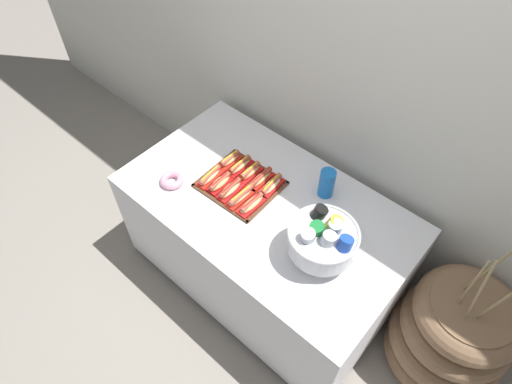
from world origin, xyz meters
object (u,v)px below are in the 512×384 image
(hot_dog_7, at_px, (250,172))
(hot_dog_2, at_px, (230,190))
(serving_tray, at_px, (240,184))
(hot_dog_6, at_px, (240,166))
(hot_dog_9, at_px, (271,185))
(donut, at_px, (172,180))
(buffet_table, at_px, (265,240))
(hot_dog_1, at_px, (220,183))
(hot_dog_3, at_px, (241,197))
(floor_vase, at_px, (451,334))
(cup_stack, at_px, (327,183))
(punch_bowl, at_px, (323,239))
(hot_dog_5, at_px, (230,160))
(hot_dog_4, at_px, (252,204))
(hot_dog_0, at_px, (210,177))
(hot_dog_8, at_px, (261,179))

(hot_dog_7, bearing_deg, hot_dog_2, -88.08)
(serving_tray, xyz_separation_m, hot_dog_6, (-0.08, 0.08, 0.03))
(hot_dog_9, height_order, donut, hot_dog_9)
(buffet_table, distance_m, hot_dog_1, 0.48)
(hot_dog_2, relative_size, hot_dog_3, 0.91)
(floor_vase, relative_size, donut, 7.93)
(hot_dog_9, distance_m, cup_stack, 0.30)
(hot_dog_3, distance_m, donut, 0.40)
(hot_dog_6, bearing_deg, serving_tray, -45.81)
(hot_dog_1, relative_size, punch_bowl, 0.47)
(donut, bearing_deg, cup_stack, 36.12)
(donut, bearing_deg, buffet_table, 26.13)
(hot_dog_5, distance_m, hot_dog_9, 0.30)
(hot_dog_5, height_order, hot_dog_7, hot_dog_7)
(floor_vase, relative_size, cup_stack, 6.29)
(hot_dog_4, relative_size, hot_dog_7, 1.10)
(hot_dog_2, bearing_deg, donut, -152.65)
(serving_tray, bearing_deg, punch_bowl, -7.41)
(floor_vase, distance_m, hot_dog_3, 1.33)
(buffet_table, xyz_separation_m, floor_vase, (1.09, 0.24, -0.08))
(hot_dog_3, bearing_deg, serving_tray, 134.19)
(hot_dog_1, relative_size, hot_dog_2, 0.95)
(hot_dog_5, bearing_deg, hot_dog_3, -34.34)
(serving_tray, relative_size, hot_dog_0, 2.39)
(hot_dog_8, bearing_deg, punch_bowl, -17.27)
(donut, bearing_deg, punch_bowl, 10.16)
(hot_dog_0, distance_m, hot_dog_7, 0.22)
(hot_dog_7, relative_size, donut, 1.21)
(serving_tray, xyz_separation_m, hot_dog_0, (-0.15, -0.09, 0.03))
(serving_tray, height_order, hot_dog_1, hot_dog_1)
(punch_bowl, xyz_separation_m, cup_stack, (-0.21, 0.34, -0.06))
(hot_dog_0, xyz_separation_m, hot_dog_8, (0.22, 0.17, 0.00))
(hot_dog_0, distance_m, hot_dog_9, 0.34)
(hot_dog_3, distance_m, hot_dog_8, 0.17)
(hot_dog_7, bearing_deg, hot_dog_3, -63.64)
(hot_dog_4, xyz_separation_m, hot_dog_7, (-0.16, 0.16, 0.00))
(hot_dog_4, distance_m, punch_bowl, 0.46)
(hot_dog_3, xyz_separation_m, punch_bowl, (0.52, 0.00, 0.11))
(hot_dog_9, bearing_deg, cup_stack, 35.91)
(buffet_table, height_order, hot_dog_3, hot_dog_3)
(hot_dog_8, bearing_deg, floor_vase, 7.42)
(serving_tray, bearing_deg, hot_dog_2, -88.08)
(hot_dog_7, height_order, punch_bowl, punch_bowl)
(hot_dog_1, relative_size, hot_dog_9, 0.88)
(hot_dog_7, xyz_separation_m, cup_stack, (0.39, 0.18, 0.05))
(hot_dog_8, bearing_deg, serving_tray, -130.36)
(hot_dog_0, relative_size, donut, 1.31)
(buffet_table, bearing_deg, hot_dog_1, -161.86)
(hot_dog_4, bearing_deg, buffet_table, 66.23)
(buffet_table, bearing_deg, punch_bowl, -10.73)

